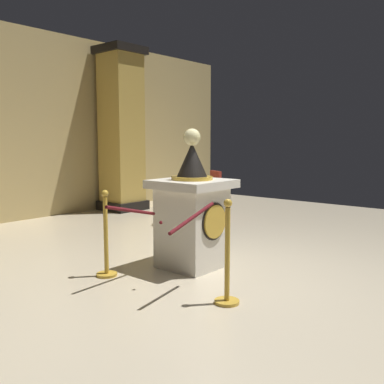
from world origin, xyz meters
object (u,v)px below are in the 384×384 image
(stanchion_far, at_px, (227,268))
(pedestal_clock, at_px, (192,214))
(cafe_chair_red, at_px, (211,191))
(stanchion_near, at_px, (106,246))
(cafe_table, at_px, (182,199))

(stanchion_far, bearing_deg, pedestal_clock, 55.53)
(stanchion_far, relative_size, cafe_chair_red, 1.05)
(stanchion_near, bearing_deg, cafe_table, 25.42)
(stanchion_near, bearing_deg, cafe_chair_red, 18.59)
(pedestal_clock, bearing_deg, cafe_chair_red, 33.39)
(cafe_table, bearing_deg, cafe_chair_red, -16.62)
(pedestal_clock, height_order, cafe_table, pedestal_clock)
(pedestal_clock, height_order, stanchion_far, pedestal_clock)
(pedestal_clock, distance_m, cafe_chair_red, 3.02)
(pedestal_clock, distance_m, cafe_table, 2.66)
(pedestal_clock, bearing_deg, cafe_table, 44.11)
(stanchion_near, distance_m, stanchion_far, 1.55)
(stanchion_near, xyz_separation_m, cafe_chair_red, (3.44, 1.16, 0.23))
(pedestal_clock, relative_size, stanchion_far, 1.67)
(cafe_table, bearing_deg, stanchion_near, -154.58)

